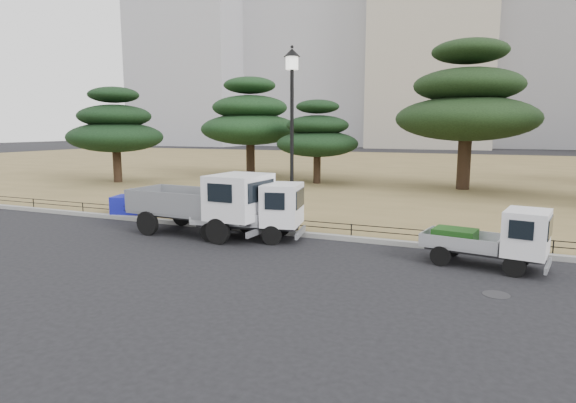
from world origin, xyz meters
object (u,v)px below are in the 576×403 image
at_px(truck_kei_front, 257,211).
at_px(tarp_pile, 133,203).
at_px(truck_large, 207,201).
at_px(street_lamp, 292,109).
at_px(truck_kei_rear, 494,238).

distance_m(truck_kei_front, tarp_pile, 6.93).
bearing_deg(truck_large, street_lamp, 31.94).
xyz_separation_m(truck_large, tarp_pile, (-4.85, 1.86, -0.66)).
xyz_separation_m(street_lamp, tarp_pile, (-7.48, 0.42, -3.81)).
distance_m(truck_kei_rear, tarp_pile, 14.29).
distance_m(truck_kei_front, truck_kei_rear, 7.42).
bearing_deg(tarp_pile, street_lamp, -3.23).
relative_size(truck_kei_rear, street_lamp, 0.53).
distance_m(truck_large, tarp_pile, 5.24).
xyz_separation_m(truck_kei_front, tarp_pile, (-6.71, 1.68, -0.38)).
bearing_deg(street_lamp, truck_kei_front, -121.37).
bearing_deg(tarp_pile, truck_large, -20.92).
bearing_deg(truck_large, tarp_pile, 162.40).
xyz_separation_m(truck_kei_rear, street_lamp, (-6.64, 1.79, 3.56)).
relative_size(truck_kei_rear, tarp_pile, 1.81).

